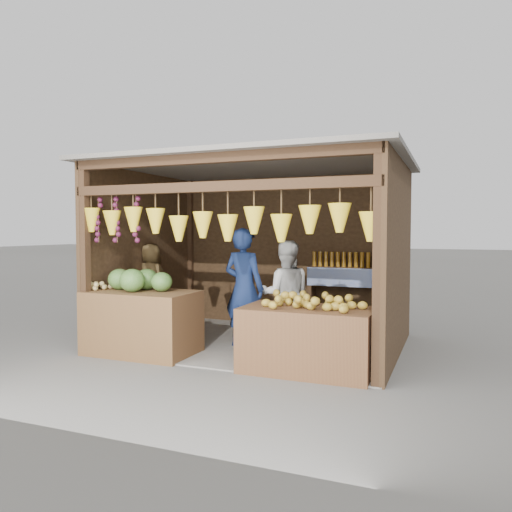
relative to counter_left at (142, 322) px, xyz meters
The scene contains 12 objects.
ground 1.74m from the counter_left, 42.55° to the left, with size 80.00×80.00×0.00m, color #514F49.
stall_structure 2.05m from the counter_left, 42.24° to the left, with size 4.30×3.30×2.66m.
back_shelf 3.37m from the counter_left, 46.60° to the left, with size 1.25×0.32×1.32m.
counter_left is the anchor object (origin of this frame).
counter_right 2.33m from the counter_left, ahead, with size 1.55×0.85×0.77m, color #502D1A.
stool 1.27m from the counter_left, 118.05° to the left, with size 0.35×0.35×0.33m, color black.
man_standing 1.48m from the counter_left, 35.64° to the left, with size 0.62×0.41×1.71m, color #132149.
woman_standing 2.04m from the counter_left, 32.79° to the left, with size 0.75×0.58×1.53m, color silver.
vendor_seated 1.33m from the counter_left, 118.05° to the left, with size 0.55×0.36×1.13m, color #513D20.
melon_pile 0.59m from the counter_left, 146.44° to the left, with size 1.00×0.50×0.32m, color #1B5115, non-canonical shape.
tanfruit_pile 0.84m from the counter_left, behind, with size 0.34×0.40×0.13m, color tan, non-canonical shape.
mango_pile 2.46m from the counter_left, ahead, with size 1.40×0.64×0.22m, color orange, non-canonical shape.
Camera 1 is at (2.69, -6.80, 1.69)m, focal length 35.00 mm.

